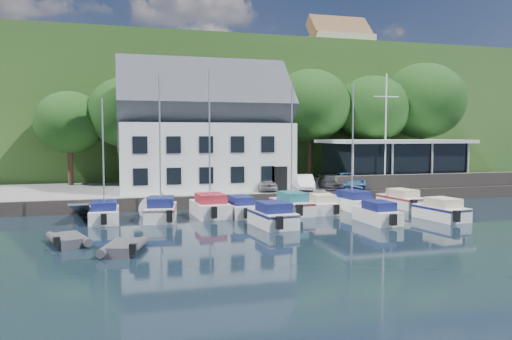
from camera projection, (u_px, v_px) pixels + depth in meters
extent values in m
plane|color=black|center=(371.00, 230.00, 28.95)|extent=(180.00, 180.00, 0.00)
cube|color=gray|center=(278.00, 190.00, 45.74)|extent=(60.00, 13.00, 1.00)
cube|color=#5A5048|center=(303.00, 199.00, 39.49)|extent=(60.00, 0.30, 1.00)
cube|color=#2C4B1C|center=(200.00, 121.00, 87.98)|extent=(160.00, 75.00, 16.00)
cube|color=#5C6E37|center=(234.00, 81.00, 97.24)|extent=(50.00, 30.00, 0.30)
cube|color=#5A5048|center=(432.00, 181.00, 43.01)|extent=(18.00, 0.50, 1.20)
imported|color=#9F9EA2|center=(264.00, 182.00, 40.89)|extent=(1.74, 3.91, 1.31)
imported|color=white|center=(304.00, 182.00, 41.33)|extent=(2.30, 4.07, 1.27)
imported|color=#2D2D32|center=(331.00, 182.00, 41.95)|extent=(2.32, 4.25, 1.17)
imported|color=#2F5690|center=(347.00, 180.00, 42.38)|extent=(2.30, 4.39, 1.43)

